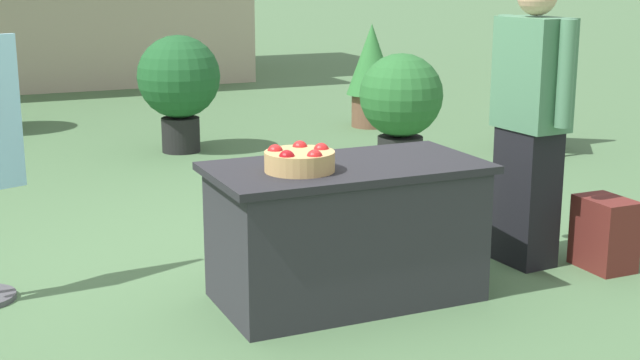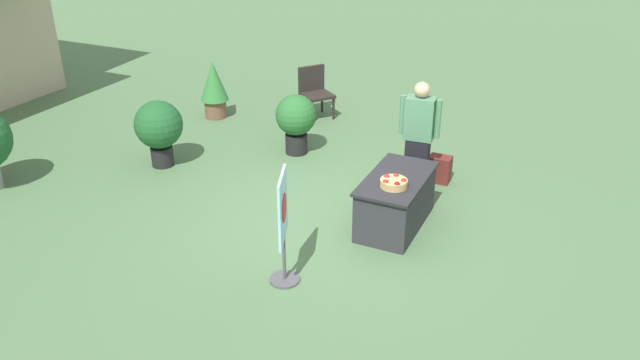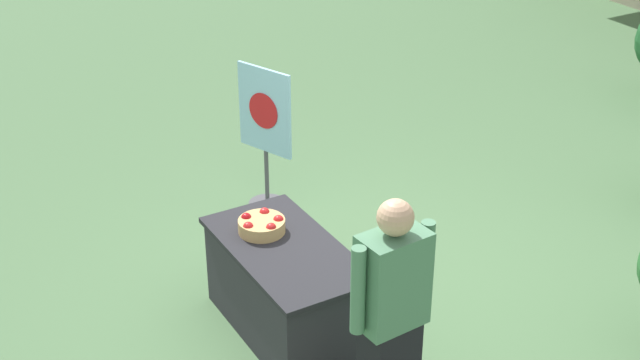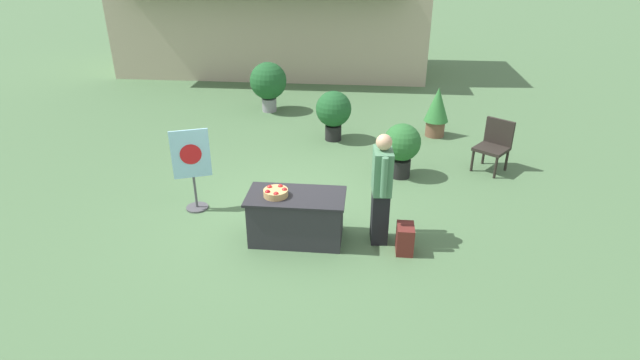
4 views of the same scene
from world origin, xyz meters
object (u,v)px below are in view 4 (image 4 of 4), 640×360
object	(u,v)px
potted_plant_far_left	(268,82)
patio_chair	(495,143)
potted_plant_near_right	(334,111)
poster_board	(192,166)
potted_plant_near_left	(402,146)
person_visitor	(381,189)
backpack	(405,239)
display_table	(296,217)
potted_plant_far_right	(437,110)
apple_basket	(276,192)

from	to	relation	value
potted_plant_far_left	patio_chair	bearing A→B (deg)	-32.11
potted_plant_far_left	potted_plant_near_right	bearing A→B (deg)	-46.00
poster_board	potted_plant_near_left	xyz separation A→B (m)	(3.41, 1.59, -0.14)
potted_plant_near_left	potted_plant_near_right	size ratio (longest dim) A/B	0.94
person_visitor	backpack	bearing A→B (deg)	139.31
backpack	patio_chair	bearing A→B (deg)	58.92
person_visitor	potted_plant_near_right	world-z (taller)	person_visitor
poster_board	display_table	bearing A→B (deg)	46.06
potted_plant_far_right	person_visitor	bearing A→B (deg)	-106.04
display_table	poster_board	xyz separation A→B (m)	(-1.78, 0.75, 0.40)
patio_chair	poster_board	bearing A→B (deg)	-31.00
apple_basket	potted_plant_near_left	xyz separation A→B (m)	(1.91, 2.39, -0.17)
patio_chair	potted_plant_near_left	world-z (taller)	potted_plant_near_left
backpack	poster_board	world-z (taller)	poster_board
display_table	potted_plant_far_left	bearing A→B (deg)	104.73
potted_plant_near_left	patio_chair	bearing A→B (deg)	15.81
display_table	patio_chair	xyz separation A→B (m)	(3.40, 2.84, 0.18)
poster_board	patio_chair	distance (m)	5.60
potted_plant_far_right	potted_plant_near_right	bearing A→B (deg)	-168.19
patio_chair	potted_plant_far_left	size ratio (longest dim) A/B	0.77
potted_plant_far_right	apple_basket	bearing A→B (deg)	-121.10
apple_basket	poster_board	bearing A→B (deg)	152.07
apple_basket	potted_plant_far_left	xyz separation A→B (m)	(-1.28, 6.01, -0.02)
potted_plant_near_left	display_table	bearing A→B (deg)	-124.82
person_visitor	potted_plant_far_right	bearing A→B (deg)	-110.17
apple_basket	poster_board	size ratio (longest dim) A/B	0.25
display_table	apple_basket	bearing A→B (deg)	-170.23
potted_plant_far_right	potted_plant_far_left	bearing A→B (deg)	161.17
patio_chair	potted_plant_far_right	distance (m)	1.95
person_visitor	patio_chair	world-z (taller)	person_visitor
backpack	poster_board	size ratio (longest dim) A/B	0.30
potted_plant_far_right	backpack	bearing A→B (deg)	-101.00
display_table	poster_board	bearing A→B (deg)	157.28
apple_basket	potted_plant_near_left	bearing A→B (deg)	51.34
person_visitor	patio_chair	xyz separation A→B (m)	(2.19, 2.75, -0.31)
person_visitor	apple_basket	bearing A→B (deg)	1.08
person_visitor	potted_plant_near_left	bearing A→B (deg)	-104.49
display_table	backpack	bearing A→B (deg)	-6.60
person_visitor	potted_plant_far_right	xyz separation A→B (m)	(1.29, 4.48, -0.24)
poster_board	backpack	bearing A→B (deg)	53.33
potted_plant_far_left	potted_plant_near_left	xyz separation A→B (m)	(3.19, -3.62, -0.14)
apple_basket	person_visitor	size ratio (longest dim) A/B	0.21
patio_chair	potted_plant_near_right	world-z (taller)	potted_plant_near_right
display_table	potted_plant_near_right	xyz separation A→B (m)	(0.23, 4.09, 0.30)
apple_basket	potted_plant_far_right	distance (m)	5.40
potted_plant_near_right	potted_plant_far_left	bearing A→B (deg)	134.00
person_visitor	poster_board	world-z (taller)	person_visitor
display_table	potted_plant_far_left	world-z (taller)	potted_plant_far_left
backpack	potted_plant_far_left	world-z (taller)	potted_plant_far_left
potted_plant_far_right	potted_plant_near_right	xyz separation A→B (m)	(-2.27, -0.48, 0.05)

